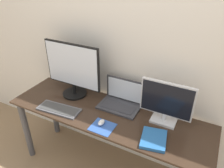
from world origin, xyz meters
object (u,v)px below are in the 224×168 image
object	(u,v)px
mouse	(101,122)
book	(154,139)
laptop	(121,100)
monitor_left	(73,69)
monitor_right	(166,103)
keyboard	(59,109)

from	to	relation	value
mouse	book	bearing A→B (deg)	3.47
laptop	monitor_left	bearing A→B (deg)	-174.68
monitor_left	monitor_right	distance (m)	0.92
monitor_left	laptop	xyz separation A→B (m)	(0.50, 0.05, -0.22)
mouse	monitor_left	bearing A→B (deg)	149.00
monitor_left	laptop	distance (m)	0.54
laptop	mouse	size ratio (longest dim) A/B	4.98
laptop	keyboard	xyz separation A→B (m)	(-0.47, -0.33, -0.05)
keyboard	book	distance (m)	0.88
book	laptop	bearing A→B (deg)	143.86
laptop	book	size ratio (longest dim) A/B	1.44
monitor_right	mouse	xyz separation A→B (m)	(-0.44, -0.28, -0.17)
book	monitor_right	bearing A→B (deg)	89.46
keyboard	book	world-z (taller)	book
monitor_left	laptop	world-z (taller)	monitor_left
laptop	book	xyz separation A→B (m)	(0.41, -0.30, -0.05)
book	mouse	bearing A→B (deg)	-176.53
keyboard	monitor_right	bearing A→B (deg)	18.02
monitor_left	laptop	size ratio (longest dim) A/B	1.58
mouse	keyboard	bearing A→B (deg)	-179.50
mouse	book	world-z (taller)	mouse
monitor_left	book	size ratio (longest dim) A/B	2.28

